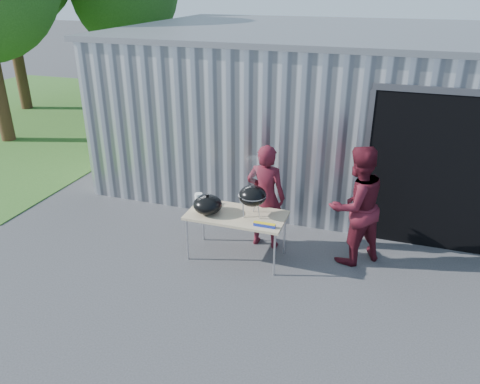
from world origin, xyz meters
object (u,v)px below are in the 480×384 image
(folding_table, at_px, (236,217))
(kettle_grill, at_px, (253,190))
(person_cook, at_px, (266,197))
(person_bystander, at_px, (356,206))

(folding_table, bearing_deg, kettle_grill, 6.40)
(folding_table, xyz_separation_m, person_cook, (0.32, 0.51, 0.15))
(person_bystander, bearing_deg, folding_table, -25.79)
(person_bystander, bearing_deg, person_cook, -42.35)
(folding_table, relative_size, person_cook, 0.87)
(kettle_grill, bearing_deg, folding_table, -173.60)
(kettle_grill, xyz_separation_m, person_cook, (0.07, 0.48, -0.31))
(folding_table, relative_size, person_bystander, 0.81)
(folding_table, distance_m, person_cook, 0.62)
(folding_table, bearing_deg, person_bystander, 16.14)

